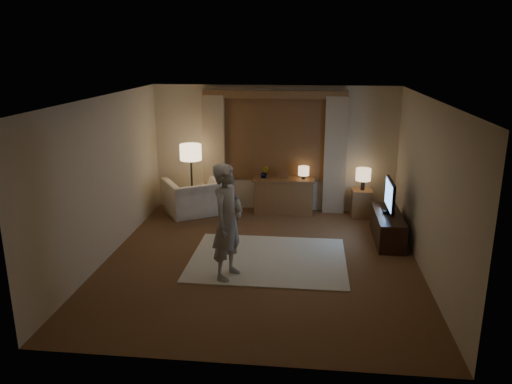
# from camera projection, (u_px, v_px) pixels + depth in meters

# --- Properties ---
(room) EXTENTS (5.04, 5.54, 2.64)m
(room) POSITION_uv_depth(u_px,v_px,m) (264.00, 173.00, 8.16)
(room) COLOR brown
(room) RESTS_ON ground
(rug) EXTENTS (2.50, 2.00, 0.02)m
(rug) POSITION_uv_depth(u_px,v_px,m) (268.00, 259.00, 8.09)
(rug) COLOR beige
(rug) RESTS_ON floor
(sideboard) EXTENTS (1.20, 0.40, 0.70)m
(sideboard) POSITION_uv_depth(u_px,v_px,m) (284.00, 197.00, 10.32)
(sideboard) COLOR brown
(sideboard) RESTS_ON floor
(picture_frame) EXTENTS (0.16, 0.02, 0.20)m
(picture_frame) POSITION_uv_depth(u_px,v_px,m) (284.00, 176.00, 10.19)
(picture_frame) COLOR brown
(picture_frame) RESTS_ON sideboard
(plant) EXTENTS (0.17, 0.13, 0.30)m
(plant) POSITION_uv_depth(u_px,v_px,m) (264.00, 173.00, 10.22)
(plant) COLOR #999999
(plant) RESTS_ON sideboard
(table_lamp_sideboard) EXTENTS (0.22, 0.22, 0.30)m
(table_lamp_sideboard) POSITION_uv_depth(u_px,v_px,m) (304.00, 171.00, 10.12)
(table_lamp_sideboard) COLOR black
(table_lamp_sideboard) RESTS_ON sideboard
(floor_lamp) EXTENTS (0.43, 0.43, 1.47)m
(floor_lamp) POSITION_uv_depth(u_px,v_px,m) (191.00, 156.00, 9.93)
(floor_lamp) COLOR black
(floor_lamp) RESTS_ON floor
(armchair) EXTENTS (1.47, 1.43, 0.73)m
(armchair) POSITION_uv_depth(u_px,v_px,m) (194.00, 197.00, 10.25)
(armchair) COLOR #F0E0C6
(armchair) RESTS_ON floor
(side_table) EXTENTS (0.40, 0.40, 0.56)m
(side_table) POSITION_uv_depth(u_px,v_px,m) (362.00, 203.00, 10.12)
(side_table) COLOR brown
(side_table) RESTS_ON floor
(table_lamp_side) EXTENTS (0.30, 0.30, 0.44)m
(table_lamp_side) POSITION_uv_depth(u_px,v_px,m) (363.00, 175.00, 9.96)
(table_lamp_side) COLOR black
(table_lamp_side) RESTS_ON side_table
(tv_stand) EXTENTS (0.45, 1.40, 0.50)m
(tv_stand) POSITION_uv_depth(u_px,v_px,m) (388.00, 227.00, 8.85)
(tv_stand) COLOR black
(tv_stand) RESTS_ON floor
(tv) EXTENTS (0.21, 0.84, 0.61)m
(tv) POSITION_uv_depth(u_px,v_px,m) (390.00, 196.00, 8.69)
(tv) COLOR black
(tv) RESTS_ON tv_stand
(person) EXTENTS (0.60, 0.73, 1.72)m
(person) POSITION_uv_depth(u_px,v_px,m) (228.00, 222.00, 7.24)
(person) COLOR #AAA69D
(person) RESTS_ON rug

